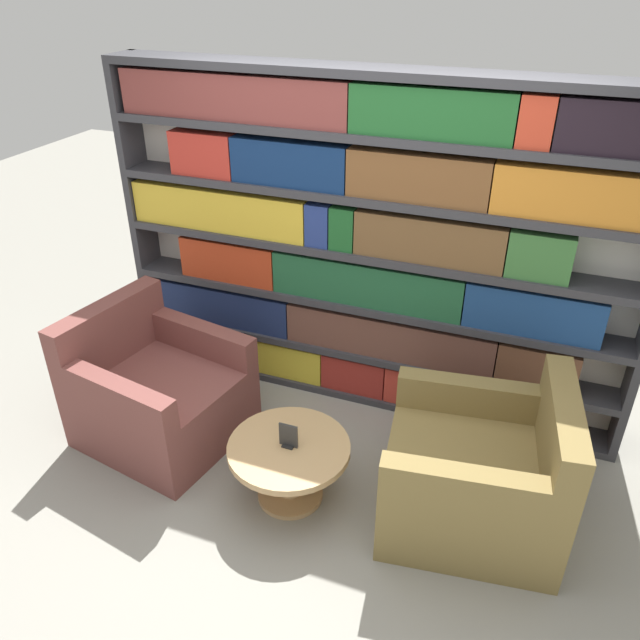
# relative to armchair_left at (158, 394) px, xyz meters

# --- Properties ---
(ground_plane) EXTENTS (14.00, 14.00, 0.00)m
(ground_plane) POSITION_rel_armchair_left_xyz_m (1.10, -0.32, -0.30)
(ground_plane) COLOR gray
(bookshelf) EXTENTS (3.41, 0.30, 2.21)m
(bookshelf) POSITION_rel_armchair_left_xyz_m (1.08, 0.91, 0.80)
(bookshelf) COLOR silver
(bookshelf) RESTS_ON ground_plane
(armchair_left) EXTENTS (1.06, 1.01, 0.86)m
(armchair_left) POSITION_rel_armchair_left_xyz_m (0.00, 0.00, 0.00)
(armchair_left) COLOR brown
(armchair_left) RESTS_ON ground_plane
(armchair_right) EXTENTS (1.03, 0.97, 0.86)m
(armchair_right) POSITION_rel_armchair_left_xyz_m (2.04, -0.00, 0.00)
(armchair_right) COLOR olive
(armchair_right) RESTS_ON ground_plane
(coffee_table) EXTENTS (0.69, 0.69, 0.39)m
(coffee_table) POSITION_rel_armchair_left_xyz_m (1.02, -0.23, -0.03)
(coffee_table) COLOR tan
(coffee_table) RESTS_ON ground_plane
(table_sign) EXTENTS (0.11, 0.06, 0.15)m
(table_sign) POSITION_rel_armchair_left_xyz_m (1.02, -0.23, 0.14)
(table_sign) COLOR black
(table_sign) RESTS_ON coffee_table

